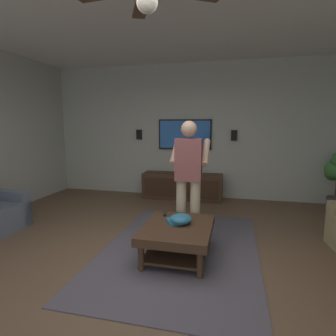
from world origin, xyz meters
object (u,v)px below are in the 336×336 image
object	(u,v)px
coffee_table	(178,234)
vase_round	(186,168)
person_standing	(189,172)
wall_speaker_right	(139,134)
remote_white	(181,222)
wall_speaker_left	(234,135)
media_console	(182,186)
book	(174,221)
bowl	(181,219)
tv	(185,134)
remote_black	(165,214)

from	to	relation	value
coffee_table	vase_round	size ratio (longest dim) A/B	4.55
person_standing	wall_speaker_right	distance (m)	2.74
remote_white	wall_speaker_left	distance (m)	3.03
media_console	vase_round	distance (m)	0.39
book	wall_speaker_right	distance (m)	3.32
person_standing	wall_speaker_left	world-z (taller)	person_standing
person_standing	book	distance (m)	0.78
wall_speaker_left	wall_speaker_right	world-z (taller)	wall_speaker_right
bowl	wall_speaker_right	size ratio (longest dim) A/B	1.20
wall_speaker_right	vase_round	bearing A→B (deg)	-101.83
tv	remote_black	xyz separation A→B (m)	(-2.55, -0.20, -0.96)
media_console	bowl	world-z (taller)	media_console
media_console	wall_speaker_right	size ratio (longest dim) A/B	7.73
coffee_table	person_standing	world-z (taller)	person_standing
coffee_table	remote_black	size ratio (longest dim) A/B	6.67
coffee_table	tv	world-z (taller)	tv
person_standing	wall_speaker_right	size ratio (longest dim) A/B	7.45
remote_white	remote_black	bearing A→B (deg)	-47.35
media_console	tv	xyz separation A→B (m)	(0.24, 0.00, 1.10)
remote_black	wall_speaker_left	distance (m)	2.86
tv	bowl	world-z (taller)	tv
coffee_table	wall_speaker_left	world-z (taller)	wall_speaker_left
bowl	vase_round	xyz separation A→B (m)	(2.61, 0.40, 0.20)
coffee_table	media_console	bearing A→B (deg)	9.46
media_console	book	xyz separation A→B (m)	(-2.58, -0.38, 0.14)
remote_white	wall_speaker_left	bearing A→B (deg)	-106.04
person_standing	vase_round	world-z (taller)	person_standing
person_standing	remote_black	size ratio (longest dim) A/B	10.93
coffee_table	wall_speaker_left	bearing A→B (deg)	-11.71
coffee_table	bowl	distance (m)	0.18
book	remote_black	bearing A→B (deg)	-172.91
person_standing	media_console	bearing A→B (deg)	11.72
remote_white	tv	bearing A→B (deg)	-84.95
coffee_table	remote_black	xyz separation A→B (m)	(0.35, 0.25, 0.12)
media_console	remote_black	world-z (taller)	media_console
remote_black	wall_speaker_right	world-z (taller)	wall_speaker_right
book	person_standing	bearing A→B (deg)	145.23
vase_round	wall_speaker_right	world-z (taller)	wall_speaker_right
coffee_table	person_standing	xyz separation A→B (m)	(0.66, -0.02, 0.64)
coffee_table	wall_speaker_left	size ratio (longest dim) A/B	4.55
remote_black	vase_round	size ratio (longest dim) A/B	0.68
wall_speaker_left	wall_speaker_right	distance (m)	2.10
coffee_table	remote_black	bearing A→B (deg)	35.31
person_standing	bowl	size ratio (longest dim) A/B	6.21
remote_white	remote_black	world-z (taller)	same
remote_black	wall_speaker_left	xyz separation A→B (m)	(2.56, -0.85, 0.95)
person_standing	bowl	distance (m)	0.76
media_console	vase_round	world-z (taller)	vase_round
tv	bowl	size ratio (longest dim) A/B	4.38
tv	vase_round	xyz separation A→B (m)	(-0.22, -0.07, -0.72)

